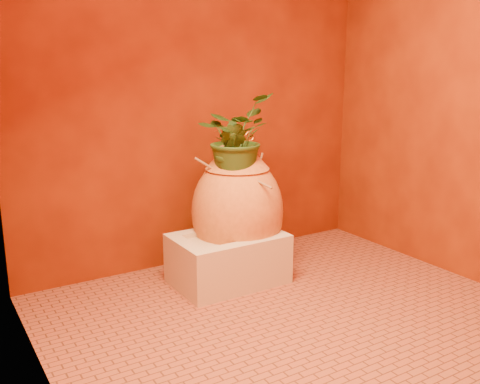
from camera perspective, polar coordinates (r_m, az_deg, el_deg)
floor at (r=2.98m, az=5.09°, el=-12.71°), size 2.50×2.50×0.00m
wall_back at (r=3.52m, az=-4.44°, el=12.45°), size 2.50×0.02×2.50m
wall_left at (r=2.16m, az=-22.29°, el=10.73°), size 0.02×2.00×2.50m
wall_right at (r=3.57m, az=22.20°, el=11.52°), size 0.02×2.00×2.50m
amphora at (r=3.35m, az=-0.28°, el=-2.09°), size 0.68×0.68×0.83m
stone_basin at (r=3.30m, az=-1.29°, el=-7.20°), size 0.66×0.45×0.31m
wine_bottle_a at (r=3.31m, az=-2.40°, el=-4.48°), size 0.08×0.08×0.34m
wine_bottle_b at (r=3.26m, az=0.23°, el=-4.73°), size 0.08×0.08×0.35m
wine_bottle_c at (r=3.21m, az=0.41°, el=-5.19°), size 0.08×0.08×0.33m
wall_tap at (r=3.66m, az=1.16°, el=5.26°), size 0.08×0.16×0.17m
plant_main at (r=3.22m, az=-0.54°, el=5.93°), size 0.61×0.59×0.51m
plant_side at (r=3.16m, az=-1.03°, el=4.31°), size 0.24×0.24×0.35m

